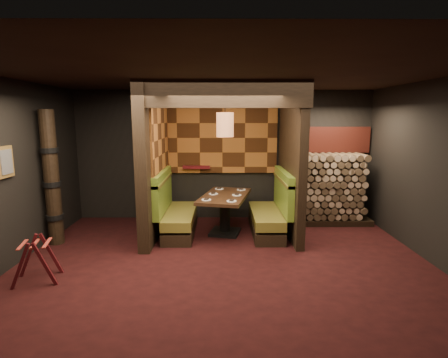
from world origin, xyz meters
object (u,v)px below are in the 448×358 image
luggage_rack (36,258)px  firewood_stack (330,189)px  dining_table (225,207)px  pendant_lamp (225,125)px  totem_column (52,179)px  booth_bench_right (271,213)px  booth_bench_left (175,213)px

luggage_rack → firewood_stack: firewood_stack is taller
dining_table → luggage_rack: size_ratio=2.34×
pendant_lamp → totem_column: (-3.07, -0.46, -0.94)m
firewood_stack → dining_table: bearing=-161.9°
totem_column → firewood_stack: (5.33, 1.25, -0.44)m
booth_bench_right → firewood_stack: 1.56m
pendant_lamp → firewood_stack: pendant_lamp is taller
pendant_lamp → firewood_stack: bearing=19.2°
booth_bench_left → pendant_lamp: size_ratio=1.69×
firewood_stack → booth_bench_right: bearing=-152.7°
booth_bench_left → totem_column: totem_column is taller
totem_column → firewood_stack: bearing=13.2°
booth_bench_right → luggage_rack: (-3.56, -2.03, -0.07)m
booth_bench_left → luggage_rack: size_ratio=2.30×
dining_table → luggage_rack: (-2.65, -2.00, -0.22)m
dining_table → pendant_lamp: 1.58m
booth_bench_left → luggage_rack: 2.63m
totem_column → firewood_stack: totem_column is taller
dining_table → firewood_stack: firewood_stack is taller
luggage_rack → totem_column: 1.76m
booth_bench_right → luggage_rack: booth_bench_right is taller
luggage_rack → booth_bench_right: bearing=29.8°
dining_table → firewood_stack: bearing=18.1°
booth_bench_right → dining_table: booth_bench_right is taller
booth_bench_right → luggage_rack: bearing=-150.2°
booth_bench_left → firewood_stack: size_ratio=0.92×
totem_column → firewood_stack: 5.50m
dining_table → luggage_rack: bearing=-143.0°
totem_column → booth_bench_left: bearing=14.8°
pendant_lamp → totem_column: pendant_lamp is taller
booth_bench_right → luggage_rack: size_ratio=2.30×
firewood_stack → luggage_rack: bearing=-150.9°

